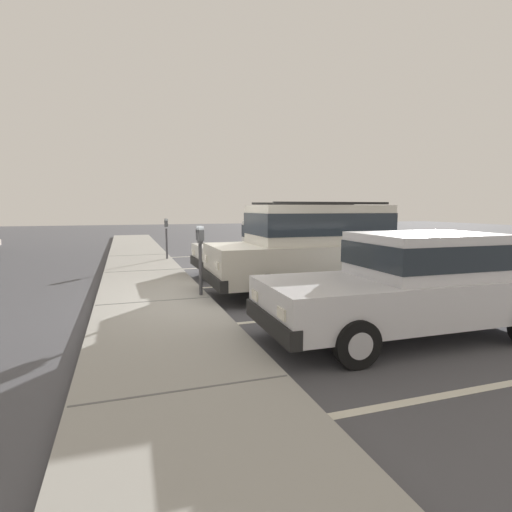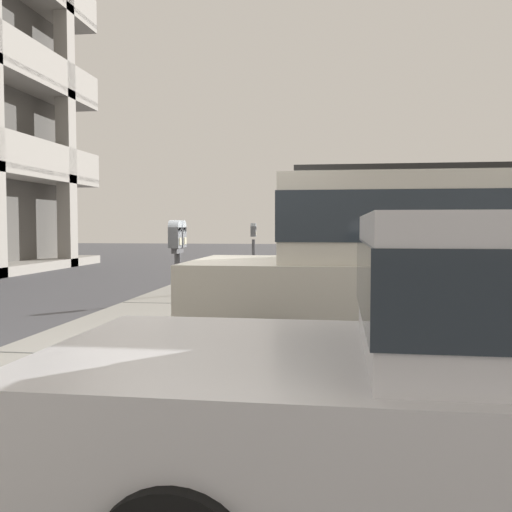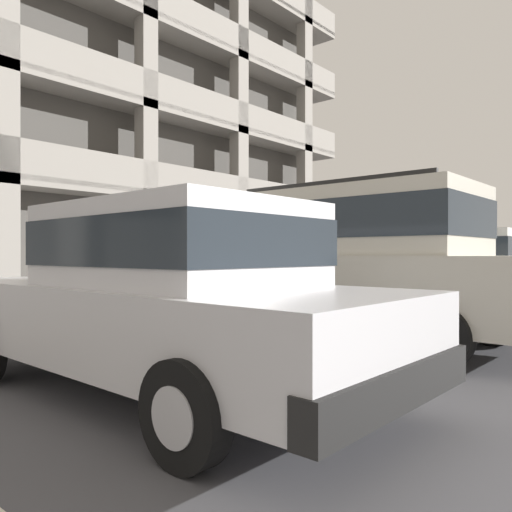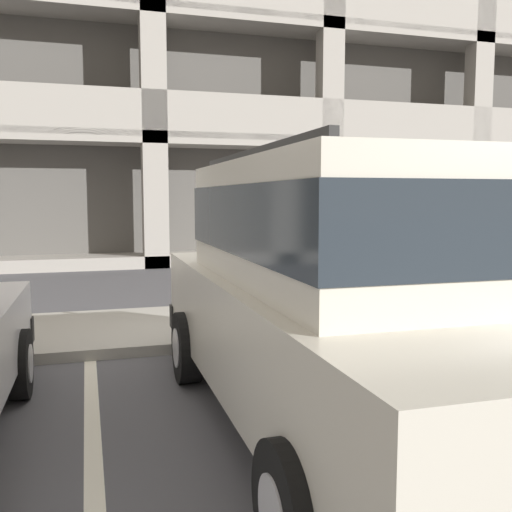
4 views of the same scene
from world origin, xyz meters
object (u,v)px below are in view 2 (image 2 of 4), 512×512
silver_suv (427,265)px  dark_hatchback (404,271)px  parking_meter_far (253,245)px  parking_meter_near (178,254)px

silver_suv → dark_hatchback: (2.75, -0.12, -0.27)m
silver_suv → dark_hatchback: silver_suv is taller
silver_suv → parking_meter_far: 6.90m
silver_suv → parking_meter_near: (0.10, 2.59, 0.09)m
dark_hatchback → parking_meter_far: 4.56m
dark_hatchback → parking_meter_near: 3.81m
parking_meter_near → parking_meter_far: (6.28, 0.03, -0.12)m
parking_meter_near → parking_meter_far: 6.29m
parking_meter_near → parking_meter_far: parking_meter_near is taller
parking_meter_near → parking_meter_far: size_ratio=1.00×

